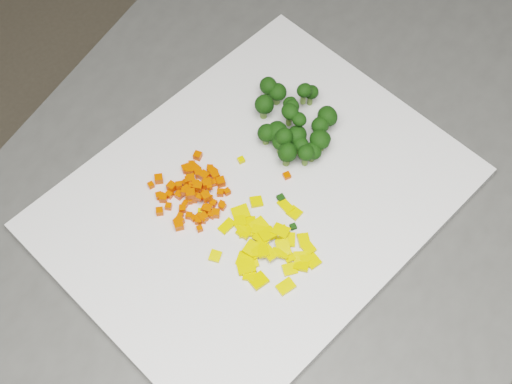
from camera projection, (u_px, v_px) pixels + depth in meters
counter_block at (268, 321)px, 1.26m from camera, size 1.14×1.00×0.90m
cutting_board at (256, 199)px, 0.86m from camera, size 0.53×0.44×0.01m
carrot_pile at (190, 188)px, 0.85m from camera, size 0.11×0.11×0.03m
pepper_pile at (266, 240)px, 0.82m from camera, size 0.12×0.12×0.02m
broccoli_pile at (297, 112)px, 0.89m from camera, size 0.13×0.13×0.06m
carrot_cube_0 at (221, 182)px, 0.86m from camera, size 0.01×0.01×0.01m
carrot_cube_1 at (193, 218)px, 0.84m from camera, size 0.01×0.01×0.01m
carrot_cube_2 at (160, 211)px, 0.84m from camera, size 0.01×0.01×0.01m
carrot_cube_3 at (220, 193)px, 0.86m from camera, size 0.01×0.01×0.01m
carrot_cube_4 at (194, 194)px, 0.86m from camera, size 0.01×0.01×0.01m
carrot_cube_5 at (190, 170)px, 0.87m from camera, size 0.01×0.01×0.01m
carrot_cube_6 at (215, 176)px, 0.87m from camera, size 0.01×0.01×0.01m
carrot_cube_7 at (186, 169)px, 0.87m from camera, size 0.01×0.01×0.01m
carrot_cube_8 at (216, 213)px, 0.84m from camera, size 0.01×0.01×0.01m
carrot_cube_9 at (185, 191)px, 0.85m from camera, size 0.01×0.01×0.01m
carrot_cube_10 at (195, 169)px, 0.87m from camera, size 0.01×0.01×0.01m
carrot_cube_11 at (159, 179)px, 0.87m from camera, size 0.01×0.01×0.01m
carrot_cube_12 at (213, 183)px, 0.86m from camera, size 0.01×0.01×0.01m
carrot_cube_13 at (227, 192)px, 0.86m from camera, size 0.01×0.01×0.01m
carrot_cube_14 at (168, 206)px, 0.85m from camera, size 0.01×0.01×0.01m
carrot_cube_15 at (185, 204)px, 0.85m from camera, size 0.01×0.01×0.01m
carrot_cube_16 at (203, 220)px, 0.84m from camera, size 0.01×0.01×0.01m
carrot_cube_17 at (206, 196)px, 0.84m from camera, size 0.01×0.01×0.01m
carrot_cube_18 at (222, 207)px, 0.85m from camera, size 0.01×0.01×0.01m
carrot_cube_19 at (213, 203)px, 0.85m from camera, size 0.01×0.01×0.01m
carrot_cube_20 at (190, 189)px, 0.86m from camera, size 0.01×0.01×0.01m
carrot_cube_21 at (163, 198)px, 0.85m from camera, size 0.01×0.01×0.01m
carrot_cube_22 at (172, 187)px, 0.85m from camera, size 0.01×0.01×0.01m
carrot_cube_23 at (189, 181)px, 0.86m from camera, size 0.01×0.01×0.01m
carrot_cube_24 at (193, 198)px, 0.85m from camera, size 0.01×0.01×0.01m
carrot_cube_25 at (198, 221)px, 0.84m from camera, size 0.01×0.01×0.01m
carrot_cube_26 at (208, 180)px, 0.87m from camera, size 0.01×0.01×0.01m
carrot_cube_27 at (209, 187)px, 0.85m from camera, size 0.01×0.01×0.01m
carrot_cube_28 at (178, 187)px, 0.86m from camera, size 0.01×0.01×0.01m
carrot_cube_29 at (203, 193)px, 0.86m from camera, size 0.01×0.01×0.01m
carrot_cube_30 at (209, 198)px, 0.85m from camera, size 0.01×0.01×0.01m
carrot_cube_31 at (192, 186)px, 0.85m from camera, size 0.01×0.01×0.01m
carrot_cube_32 at (179, 185)px, 0.85m from camera, size 0.01×0.01×0.01m
carrot_cube_33 at (206, 182)px, 0.86m from camera, size 0.01×0.01×0.01m
carrot_cube_34 at (204, 176)px, 0.87m from camera, size 0.01×0.01×0.01m
carrot_cube_35 at (189, 200)px, 0.85m from camera, size 0.01×0.01×0.01m
carrot_cube_36 at (186, 190)px, 0.85m from camera, size 0.01×0.01×0.01m
carrot_cube_37 at (191, 179)px, 0.86m from camera, size 0.01×0.01×0.01m
carrot_cube_38 at (199, 173)px, 0.87m from camera, size 0.01×0.01×0.01m
carrot_cube_39 at (189, 171)px, 0.87m from camera, size 0.01×0.01×0.01m
carrot_cube_40 at (184, 183)px, 0.86m from camera, size 0.01×0.01×0.01m
carrot_cube_41 at (179, 222)px, 0.84m from camera, size 0.01×0.01×0.01m
carrot_cube_42 at (198, 217)px, 0.84m from camera, size 0.01×0.01×0.01m
carrot_cube_43 at (210, 168)px, 0.87m from camera, size 0.01×0.01×0.01m
carrot_cube_44 at (183, 209)px, 0.85m from camera, size 0.01×0.01×0.01m
carrot_cube_45 at (151, 185)px, 0.86m from camera, size 0.01×0.01×0.01m
carrot_cube_46 at (199, 197)px, 0.84m from camera, size 0.01×0.01×0.01m
carrot_cube_47 at (179, 225)px, 0.83m from camera, size 0.01×0.01×0.01m
carrot_cube_48 at (208, 209)px, 0.84m from camera, size 0.01×0.01×0.01m
carrot_cube_49 at (198, 156)px, 0.88m from camera, size 0.01×0.01×0.01m
carrot_cube_50 at (222, 204)px, 0.85m from camera, size 0.01×0.01×0.01m
carrot_cube_51 at (190, 168)px, 0.87m from camera, size 0.01×0.01×0.01m
carrot_cube_52 at (191, 194)px, 0.84m from camera, size 0.01×0.01×0.01m
carrot_cube_53 at (200, 229)px, 0.83m from camera, size 0.01×0.01×0.01m
carrot_cube_54 at (159, 196)px, 0.85m from camera, size 0.01×0.01×0.01m
carrot_cube_55 at (192, 165)px, 0.88m from camera, size 0.01×0.01×0.01m
carrot_cube_56 at (212, 215)px, 0.84m from camera, size 0.01×0.01×0.01m
carrot_cube_57 at (198, 187)px, 0.85m from camera, size 0.01×0.01×0.01m
carrot_cube_58 at (180, 216)px, 0.84m from camera, size 0.01×0.01×0.01m
carrot_cube_59 at (203, 217)px, 0.84m from camera, size 0.01×0.01×0.01m
carrot_cube_60 at (207, 184)px, 0.85m from camera, size 0.01×0.01×0.01m
carrot_cube_61 at (163, 197)px, 0.85m from camera, size 0.01×0.01×0.01m
carrot_cube_62 at (205, 209)px, 0.84m from camera, size 0.01×0.01×0.01m
carrot_cube_63 at (195, 184)px, 0.85m from camera, size 0.01×0.01×0.01m
carrot_cube_64 at (189, 216)px, 0.84m from camera, size 0.01×0.01×0.01m
carrot_cube_65 at (169, 194)px, 0.86m from camera, size 0.01×0.01×0.01m
carrot_cube_66 at (179, 195)px, 0.85m from camera, size 0.01×0.01×0.01m
carrot_cube_67 at (213, 172)px, 0.87m from camera, size 0.01×0.01×0.01m
pepper_chunk_0 at (269, 253)px, 0.81m from camera, size 0.01×0.02×0.01m
pepper_chunk_1 at (306, 258)px, 0.82m from camera, size 0.02×0.02×0.00m
pepper_chunk_2 at (241, 228)px, 0.83m from camera, size 0.02×0.02×0.01m
pepper_chunk_3 at (259, 226)px, 0.84m from camera, size 0.02×0.02×0.01m
pepper_chunk_4 at (304, 240)px, 0.83m from camera, size 0.02×0.02×0.01m
pepper_chunk_5 at (290, 240)px, 0.83m from camera, size 0.02×0.02×0.01m
pepper_chunk_6 at (290, 269)px, 0.81m from camera, size 0.02×0.02×0.01m
pepper_chunk_7 at (259, 230)px, 0.83m from camera, size 0.02×0.02×0.01m
pepper_chunk_8 at (251, 221)px, 0.84m from camera, size 0.02×0.02×0.01m
pepper_chunk_9 at (257, 249)px, 0.81m from camera, size 0.02×0.02×0.01m
pepper_chunk_10 at (241, 213)px, 0.84m from camera, size 0.02×0.02×0.01m
pepper_chunk_11 at (258, 251)px, 0.81m from camera, size 0.02×0.01×0.01m
pepper_chunk_12 at (261, 239)px, 0.82m from camera, size 0.02×0.02×0.01m
pepper_chunk_13 at (309, 249)px, 0.82m from camera, size 0.01×0.01×0.00m
pepper_chunk_14 at (240, 219)px, 0.84m from camera, size 0.02×0.02×0.01m
pepper_chunk_15 at (283, 248)px, 0.82m from camera, size 0.02×0.02×0.01m
pepper_chunk_16 at (227, 226)px, 0.84m from camera, size 0.02×0.02×0.01m
pepper_chunk_17 at (256, 202)px, 0.85m from camera, size 0.02×0.02×0.01m
pepper_chunk_18 at (263, 250)px, 0.81m from camera, size 0.02×0.02×0.01m
pepper_chunk_19 at (313, 261)px, 0.81m from camera, size 0.02×0.02×0.01m
pepper_chunk_20 at (281, 231)px, 0.82m from camera, size 0.02×0.02×0.01m
pepper_chunk_21 at (287, 254)px, 0.82m from camera, size 0.01×0.02×0.01m
pepper_chunk_22 at (286, 287)px, 0.80m from camera, size 0.02×0.01×0.01m
pepper_chunk_23 at (280, 253)px, 0.81m from camera, size 0.02×0.02×0.01m
pepper_chunk_24 at (215, 256)px, 0.82m from camera, size 0.02×0.02×0.01m
pepper_chunk_25 at (245, 231)px, 0.83m from camera, size 0.02×0.02×0.01m
pepper_chunk_26 at (250, 272)px, 0.81m from camera, size 0.02×0.02×0.01m
pepper_chunk_27 at (286, 206)px, 0.85m from camera, size 0.01×0.02×0.01m
pepper_chunk_28 at (301, 257)px, 0.82m from camera, size 0.02×0.02×0.01m
pepper_chunk_29 at (247, 231)px, 0.83m from camera, size 0.03×0.02×0.01m
pepper_chunk_30 at (294, 213)px, 0.84m from camera, size 0.02×0.02×0.00m
pepper_chunk_31 at (302, 265)px, 0.81m from camera, size 0.02×0.02×0.01m
pepper_chunk_32 at (246, 266)px, 0.81m from camera, size 0.03×0.03×0.01m
pepper_chunk_33 at (245, 260)px, 0.81m from camera, size 0.02×0.03×0.01m
pepper_chunk_34 at (251, 262)px, 0.81m from camera, size 0.02×0.02×0.01m
pepper_chunk_35 at (251, 248)px, 0.81m from camera, size 0.02×0.02×0.01m
pepper_chunk_36 at (281, 233)px, 0.83m from camera, size 0.02×0.02×0.01m
pepper_chunk_37 at (258, 281)px, 0.80m from camera, size 0.02×0.02×0.01m
pepper_chunk_38 at (268, 235)px, 0.82m from camera, size 0.02×0.02×0.01m
broccoli_floret_0 at (304, 95)px, 0.90m from camera, size 0.03×0.03×0.03m
broccoli_floret_1 at (283, 142)px, 0.88m from camera, size 0.03×0.03×0.04m
broccoli_floret_2 at (266, 136)px, 0.89m from camera, size 0.03×0.03×0.03m
broccoli_floret_3 at (298, 123)px, 0.88m from camera, size 0.02×0.02×0.03m
broccoli_floret_4 at (319, 144)px, 0.88m from camera, size 0.02×0.02×0.03m
broccoli_floret_5 at (289, 106)px, 0.89m from camera, size 0.02×0.02×0.03m
broccoli_floret_6 at (277, 95)px, 0.92m from camera, size 0.03×0.03×0.03m
broccoli_floret_7 at (310, 96)px, 0.92m from camera, size 0.03×0.03×0.03m
broccoli_floret_8 at (326, 120)px, 0.89m from camera, size 0.03×0.03×0.03m
broccoli_floret_9 at (287, 156)px, 0.87m from camera, size 0.03×0.03×0.03m
broccoli_floret_10 at (312, 153)px, 0.87m from camera, size 0.03×0.03×0.03m
broccoli_floret_11 at (289, 116)px, 0.88m from camera, size 0.03×0.03×0.03m
broccoli_floret_12 at (268, 90)px, 0.92m from camera, size 0.03×0.03×0.03m
broccoli_floret_13 at (305, 156)px, 0.87m from camera, size 0.03×0.03×0.03m
broccoli_floret_14 at (280, 145)px, 0.88m from camera, size 0.03×0.03×0.03m
broccoli_floret_15 at (319, 129)px, 0.89m from camera, size 0.03×0.03×0.03m
broccoli_floret_16 at (322, 142)px, 0.88m from camera, size 0.02×0.02×0.03m
broccoli_floret_17 at (280, 141)px, 0.88m from camera, size 0.02×0.02×0.03m
broccoli_floret_18 at (264, 108)px, 0.90m from camera, size 0.03×0.03×0.03m
broccoli_floret_19 at (277, 135)px, 0.88m from camera, size 0.04×0.04×0.03m
broccoli_floret_20 at (319, 143)px, 0.88m from camera, size 0.03×0.03×0.03m
broccoli_floret_21 at (296, 138)px, 0.88m from camera, size 0.04×0.04×0.03m
broccoli_floret_22 at (300, 147)px, 0.88m from camera, size 0.03×0.03×0.03m
broccoli_floret_23 at (291, 110)px, 0.89m from camera, size 0.03×0.03×0.03m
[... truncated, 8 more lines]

